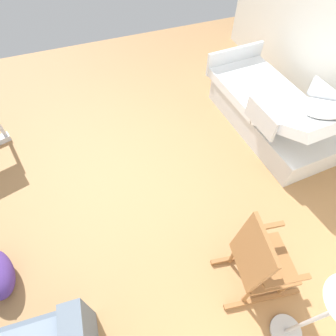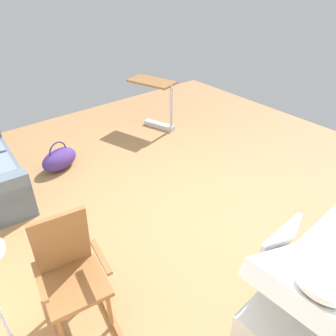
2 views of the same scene
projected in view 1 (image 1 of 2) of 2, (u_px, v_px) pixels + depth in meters
ground_plane at (138, 170)px, 3.65m from camera, size 6.88×6.88×0.00m
hospital_bed at (272, 112)px, 3.89m from camera, size 1.09×2.12×1.05m
rocking_chair at (258, 262)px, 2.41m from camera, size 0.82×0.58×1.05m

